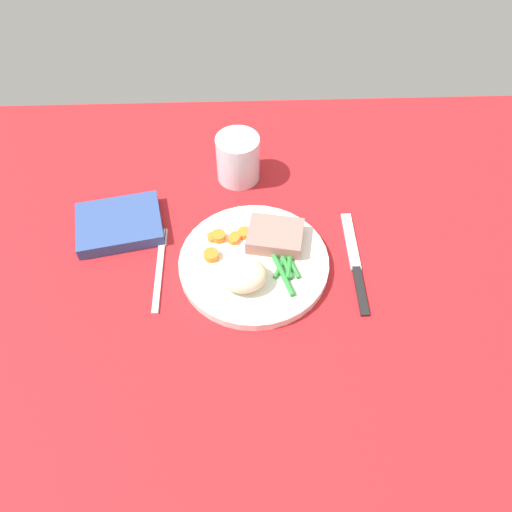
{
  "coord_description": "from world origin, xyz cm",
  "views": [
    {
      "loc": [
        -1.3,
        -47.29,
        66.75
      ],
      "look_at": [
        0.35,
        0.76,
        4.6
      ],
      "focal_mm": 35.18,
      "sensor_mm": 36.0,
      "label": 1
    }
  ],
  "objects_px": {
    "dinner_plate": "(256,263)",
    "meat_portion": "(275,236)",
    "water_glass": "(238,161)",
    "napkin": "(119,224)",
    "fork": "(159,269)",
    "knife": "(355,264)"
  },
  "relations": [
    {
      "from": "meat_portion",
      "to": "napkin",
      "type": "distance_m",
      "value": 0.27
    },
    {
      "from": "meat_portion",
      "to": "fork",
      "type": "relative_size",
      "value": 0.53
    },
    {
      "from": "napkin",
      "to": "dinner_plate",
      "type": "bearing_deg",
      "value": -20.98
    },
    {
      "from": "fork",
      "to": "water_glass",
      "type": "distance_m",
      "value": 0.25
    },
    {
      "from": "dinner_plate",
      "to": "fork",
      "type": "xyz_separation_m",
      "value": [
        -0.15,
        -0.0,
        -0.01
      ]
    },
    {
      "from": "napkin",
      "to": "knife",
      "type": "bearing_deg",
      "value": -13.11
    },
    {
      "from": "water_glass",
      "to": "napkin",
      "type": "xyz_separation_m",
      "value": [
        -0.2,
        -0.12,
        -0.03
      ]
    },
    {
      "from": "water_glass",
      "to": "fork",
      "type": "bearing_deg",
      "value": -121.42
    },
    {
      "from": "napkin",
      "to": "meat_portion",
      "type": "bearing_deg",
      "value": -10.85
    },
    {
      "from": "meat_portion",
      "to": "dinner_plate",
      "type": "bearing_deg",
      "value": -130.6
    },
    {
      "from": "meat_portion",
      "to": "knife",
      "type": "height_order",
      "value": "meat_portion"
    },
    {
      "from": "knife",
      "to": "napkin",
      "type": "bearing_deg",
      "value": 168.39
    },
    {
      "from": "dinner_plate",
      "to": "water_glass",
      "type": "relative_size",
      "value": 2.74
    },
    {
      "from": "meat_portion",
      "to": "water_glass",
      "type": "bearing_deg",
      "value": 108.5
    },
    {
      "from": "meat_portion",
      "to": "knife",
      "type": "bearing_deg",
      "value": -17.58
    },
    {
      "from": "meat_portion",
      "to": "water_glass",
      "type": "distance_m",
      "value": 0.18
    },
    {
      "from": "water_glass",
      "to": "dinner_plate",
      "type": "bearing_deg",
      "value": -83.13
    },
    {
      "from": "dinner_plate",
      "to": "knife",
      "type": "height_order",
      "value": "dinner_plate"
    },
    {
      "from": "meat_portion",
      "to": "water_glass",
      "type": "height_order",
      "value": "water_glass"
    },
    {
      "from": "dinner_plate",
      "to": "meat_portion",
      "type": "distance_m",
      "value": 0.05
    },
    {
      "from": "knife",
      "to": "napkin",
      "type": "xyz_separation_m",
      "value": [
        -0.39,
        0.09,
        0.01
      ]
    },
    {
      "from": "fork",
      "to": "knife",
      "type": "height_order",
      "value": "knife"
    }
  ]
}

